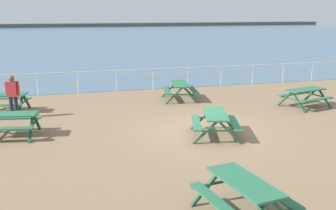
{
  "coord_description": "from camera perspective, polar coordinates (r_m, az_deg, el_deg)",
  "views": [
    {
      "loc": [
        -4.61,
        -11.9,
        3.99
      ],
      "look_at": [
        -1.07,
        0.9,
        0.8
      ],
      "focal_mm": 41.77,
      "sensor_mm": 36.0,
      "label": 1
    }
  ],
  "objects": [
    {
      "name": "ground_plane",
      "position": [
        13.4,
        5.48,
        -4.33
      ],
      "size": [
        30.0,
        24.0,
        0.2
      ],
      "primitive_type": "cube",
      "color": "#846B4C"
    },
    {
      "name": "sea_band",
      "position": [
        64.94,
        -11.51,
        9.73
      ],
      "size": [
        142.0,
        90.0,
        0.01
      ],
      "primitive_type": "cube",
      "color": "#476B84",
      "rests_on": "ground"
    },
    {
      "name": "distant_shoreline",
      "position": [
        107.82,
        -13.23,
        11.05
      ],
      "size": [
        142.0,
        6.0,
        1.8
      ],
      "primitive_type": "cube",
      "color": "#4C4C47",
      "rests_on": "ground"
    },
    {
      "name": "seaward_railing",
      "position": [
        20.44,
        -2.22,
        4.38
      ],
      "size": [
        23.07,
        0.07,
        1.08
      ],
      "color": "white",
      "rests_on": "ground"
    },
    {
      "name": "picnic_table_near_left",
      "position": [
        12.8,
        6.94,
        -2.03
      ],
      "size": [
        1.95,
        2.15,
        0.8
      ],
      "rotation": [
        0.0,
        0.0,
        1.28
      ],
      "color": "#286B47",
      "rests_on": "ground"
    },
    {
      "name": "picnic_table_near_right",
      "position": [
        13.69,
        -22.22,
        -1.93
      ],
      "size": [
        2.03,
        1.8,
        0.8
      ],
      "rotation": [
        0.0,
        0.0,
        -0.17
      ],
      "color": "#286B47",
      "rests_on": "ground"
    },
    {
      "name": "picnic_table_mid_centre",
      "position": [
        17.98,
        1.79,
        2.58
      ],
      "size": [
        1.77,
        2.01,
        0.8
      ],
      "rotation": [
        0.0,
        0.0,
        1.42
      ],
      "color": "#286B47",
      "rests_on": "ground"
    },
    {
      "name": "picnic_table_far_left",
      "position": [
        7.99,
        11.0,
        -12.0
      ],
      "size": [
        1.77,
        2.0,
        0.8
      ],
      "rotation": [
        0.0,
        0.0,
        1.72
      ],
      "color": "#286B47",
      "rests_on": "ground"
    },
    {
      "name": "picnic_table_far_right",
      "position": [
        17.63,
        19.38,
        1.59
      ],
      "size": [
        2.11,
        1.9,
        0.8
      ],
      "rotation": [
        0.0,
        0.0,
        0.25
      ],
      "color": "#286B47",
      "rests_on": "ground"
    },
    {
      "name": "picnic_table_corner",
      "position": [
        17.02,
        -22.88,
        0.89
      ],
      "size": [
        2.1,
        1.88,
        0.8
      ],
      "rotation": [
        0.0,
        0.0,
        -0.23
      ],
      "color": "#286B47",
      "rests_on": "ground"
    },
    {
      "name": "visitor",
      "position": [
        15.91,
        -21.73,
        1.51
      ],
      "size": [
        0.52,
        0.27,
        1.66
      ],
      "rotation": [
        0.0,
        0.0,
        4.56
      ],
      "color": "#1E2338",
      "rests_on": "ground"
    }
  ]
}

